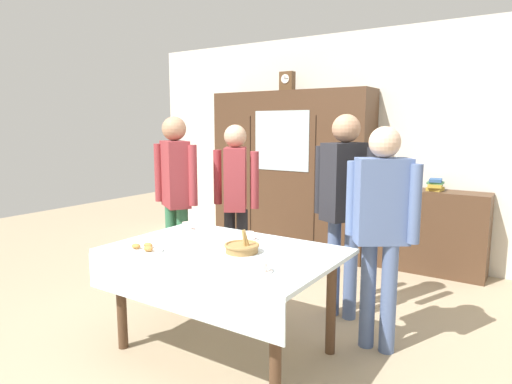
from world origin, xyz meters
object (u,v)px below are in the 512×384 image
Objects in this scene: book_stack at (435,185)px; spoon_back_edge at (280,243)px; person_beside_shelf at (344,196)px; person_behind_table_left at (176,186)px; dining_table at (221,264)px; bookshelf_low at (432,232)px; tea_cup_far_left at (262,267)px; tea_cup_far_right at (249,236)px; pastry_plate at (143,250)px; tea_cup_mid_right at (187,227)px; person_by_cabinet at (236,191)px; mantel_clock at (287,81)px; spoon_mid_right at (299,252)px; wall_cabinet at (290,172)px; person_behind_table_right at (381,218)px; bread_basket at (242,247)px.

book_stack is 1.94× the size of spoon_back_edge.
person_beside_shelf is 1.01× the size of person_behind_table_left.
dining_table is at bearing -114.27° from person_beside_shelf.
dining_table is 2.78m from bookshelf_low.
tea_cup_far_right is at bearing 130.11° from tea_cup_far_left.
dining_table is at bearing 36.69° from pastry_plate.
tea_cup_far_left is 1.00× the size of tea_cup_mid_right.
person_by_cabinet is (-1.14, 1.32, 0.20)m from tea_cup_far_left.
mantel_clock is 2.81m from tea_cup_far_right.
spoon_mid_right is (1.43, -2.35, -1.38)m from mantel_clock.
wall_cabinet reaches higher than person_behind_table_right.
dining_table is 1.32m from person_by_cabinet.
tea_cup_mid_right is 0.08× the size of person_beside_shelf.
person_by_cabinet reaches higher than tea_cup_far_right.
dining_table is at bearing 154.42° from tea_cup_far_left.
pastry_plate is 1.66m from person_behind_table_right.
spoon_back_edge is at bearing 55.91° from dining_table.
bookshelf_low reaches higher than tea_cup_mid_right.
wall_cabinet is 7.44× the size of pastry_plate.
wall_cabinet is at bearing 99.24° from pastry_plate.
person_behind_table_right is (0.05, -1.98, 0.52)m from bookshelf_low.
bookshelf_low reaches higher than tea_cup_far_left.
bread_basket is (0.15, 0.04, 0.14)m from dining_table.
pastry_plate is at bearing -113.31° from bookshelf_low.
person_behind_table_left reaches higher than spoon_back_edge.
tea_cup_far_left is 0.46× the size of pastry_plate.
dining_table is at bearing -91.56° from tea_cup_far_right.
bread_basket is 2.02× the size of spoon_back_edge.
mantel_clock is at bearing 132.44° from person_beside_shelf.
spoon_back_edge is 0.75m from person_beside_shelf.
tea_cup_mid_right is 1.09× the size of spoon_back_edge.
tea_cup_mid_right is at bearing -121.96° from bookshelf_low.
dining_table is 0.35m from tea_cup_far_right.
tea_cup_mid_right reaches higher than dining_table.
mantel_clock is at bearing 118.56° from spoon_back_edge.
person_beside_shelf is at bearing 72.04° from spoon_back_edge.
bookshelf_low is 2.05m from person_behind_table_right.
tea_cup_mid_right is (-1.45, -2.32, 0.32)m from bookshelf_low.
bookshelf_low is 2.36m from spoon_back_edge.
spoon_mid_right is (1.08, -0.07, -0.02)m from tea_cup_mid_right.
person_by_cabinet is (-1.14, 0.84, 0.22)m from spoon_mid_right.
wall_cabinet is 8.69× the size of bread_basket.
person_behind_table_right is at bearing -15.43° from person_by_cabinet.
tea_cup_far_left is at bearing -38.84° from bread_basket.
person_by_cabinet is at bearing 164.57° from person_behind_table_right.
spoon_back_edge is at bearing -62.56° from wall_cabinet.
person_beside_shelf is (1.42, -1.55, -1.10)m from mantel_clock.
mantel_clock reaches higher than pastry_plate.
mantel_clock reaches higher than bookshelf_low.
person_behind_table_left is at bearing 123.09° from pastry_plate.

